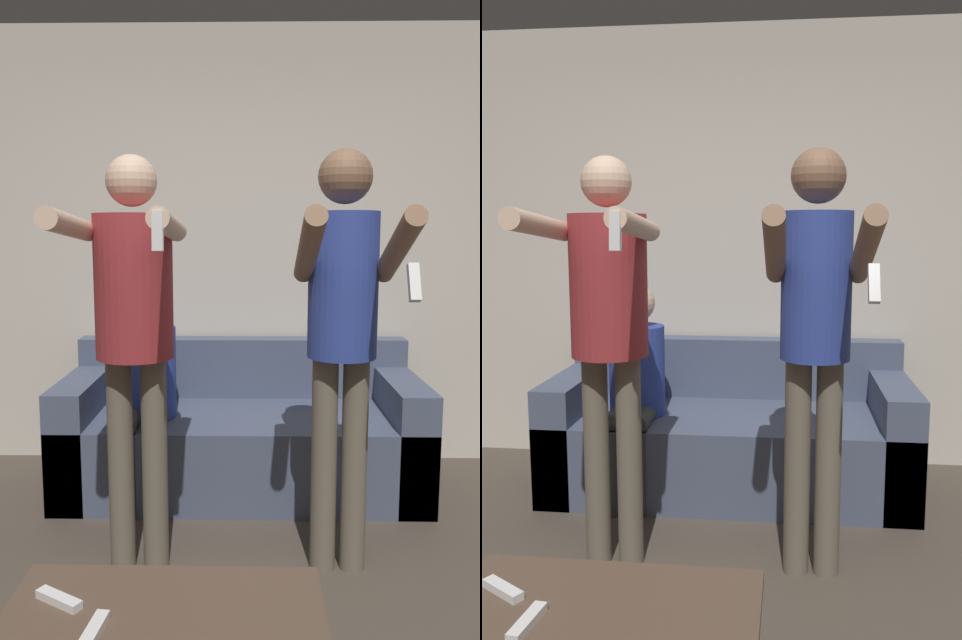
% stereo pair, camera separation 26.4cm
% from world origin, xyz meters
% --- Properties ---
extents(wall_back, '(6.40, 0.06, 2.70)m').
position_xyz_m(wall_back, '(0.00, 2.23, 1.35)').
color(wall_back, beige).
rests_on(wall_back, ground_plane).
extents(couch, '(2.01, 0.88, 0.81)m').
position_xyz_m(couch, '(-0.05, 1.76, 0.28)').
color(couch, '#4C5670').
rests_on(couch, ground_plane).
extents(person_standing_left, '(0.44, 0.71, 1.77)m').
position_xyz_m(person_standing_left, '(-0.48, 0.82, 1.12)').
color(person_standing_left, '#6B6051').
rests_on(person_standing_left, ground_plane).
extents(person_standing_right, '(0.41, 0.67, 1.79)m').
position_xyz_m(person_standing_right, '(0.38, 0.82, 1.11)').
color(person_standing_right, '#6B6051').
rests_on(person_standing_right, ground_plane).
extents(person_seated, '(0.31, 0.53, 1.18)m').
position_xyz_m(person_seated, '(-0.56, 1.56, 0.65)').
color(person_seated, '#383838').
rests_on(person_seated, ground_plane).
extents(coffee_table, '(0.87, 0.44, 0.44)m').
position_xyz_m(coffee_table, '(-0.23, -0.16, 0.39)').
color(coffee_table, brown).
rests_on(coffee_table, ground_plane).
extents(remote_near, '(0.05, 0.15, 0.02)m').
position_xyz_m(remote_near, '(-0.39, -0.28, 0.45)').
color(remote_near, white).
rests_on(remote_near, coffee_table).
extents(remote_far, '(0.15, 0.11, 0.02)m').
position_xyz_m(remote_far, '(-0.52, -0.14, 0.45)').
color(remote_far, white).
rests_on(remote_far, coffee_table).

